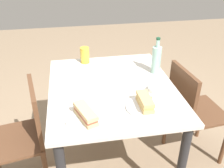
% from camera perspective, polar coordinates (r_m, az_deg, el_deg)
% --- Properties ---
extents(ground_plane, '(8.00, 8.00, 0.00)m').
position_cam_1_polar(ground_plane, '(2.33, 0.00, -17.26)').
color(ground_plane, '#8C755B').
extents(dining_table, '(1.05, 0.90, 0.78)m').
position_cam_1_polar(dining_table, '(1.90, 0.00, -3.72)').
color(dining_table, beige).
rests_on(dining_table, ground).
extents(chair_far, '(0.44, 0.44, 0.87)m').
position_cam_1_polar(chair_far, '(2.17, 17.19, -5.46)').
color(chair_far, brown).
rests_on(chair_far, ground).
extents(chair_near, '(0.47, 0.47, 0.87)m').
position_cam_1_polar(chair_near, '(1.94, -19.03, -10.49)').
color(chair_near, brown).
rests_on(chair_near, ground).
extents(plate_near, '(0.24, 0.24, 0.01)m').
position_cam_1_polar(plate_near, '(1.51, -5.87, -7.94)').
color(plate_near, white).
rests_on(plate_near, dining_table).
extents(baguette_sandwich_near, '(0.22, 0.14, 0.07)m').
position_cam_1_polar(baguette_sandwich_near, '(1.48, -5.95, -6.68)').
color(baguette_sandwich_near, '#DBB77A').
rests_on(baguette_sandwich_near, plate_near).
extents(knife_near, '(0.16, 0.10, 0.01)m').
position_cam_1_polar(knife_near, '(1.53, -4.30, -6.82)').
color(knife_near, silver).
rests_on(knife_near, plate_near).
extents(plate_far, '(0.24, 0.24, 0.01)m').
position_cam_1_polar(plate_far, '(1.61, 7.33, -5.17)').
color(plate_far, white).
rests_on(plate_far, dining_table).
extents(baguette_sandwich_far, '(0.18, 0.07, 0.07)m').
position_cam_1_polar(baguette_sandwich_far, '(1.59, 7.43, -3.95)').
color(baguette_sandwich_far, tan).
rests_on(baguette_sandwich_far, plate_far).
extents(knife_far, '(0.18, 0.04, 0.01)m').
position_cam_1_polar(knife_far, '(1.63, 9.12, -4.42)').
color(knife_far, silver).
rests_on(knife_far, plate_far).
extents(water_bottle, '(0.07, 0.07, 0.29)m').
position_cam_1_polar(water_bottle, '(2.00, 9.94, 5.52)').
color(water_bottle, '#99C6B7').
rests_on(water_bottle, dining_table).
extents(beer_glass, '(0.08, 0.08, 0.14)m').
position_cam_1_polar(beer_glass, '(2.17, -6.12, 6.46)').
color(beer_glass, gold).
rests_on(beer_glass, dining_table).
extents(olive_bowl, '(0.11, 0.11, 0.03)m').
position_cam_1_polar(olive_bowl, '(1.80, 9.72, -1.05)').
color(olive_bowl, silver).
rests_on(olive_bowl, dining_table).
extents(paper_napkin, '(0.16, 0.16, 0.00)m').
position_cam_1_polar(paper_napkin, '(2.18, -10.26, 4.31)').
color(paper_napkin, white).
rests_on(paper_napkin, dining_table).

